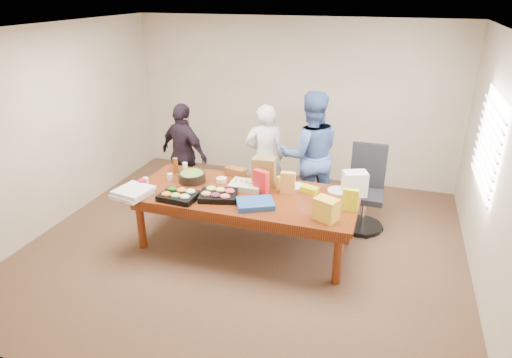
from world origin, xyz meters
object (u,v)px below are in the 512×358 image
(conference_table, at_px, (245,220))
(salad_bowl, at_px, (192,177))
(office_chair, at_px, (365,192))
(person_right, at_px, (310,155))
(sheet_cake, at_px, (246,185))
(person_center, at_px, (265,158))

(conference_table, height_order, salad_bowl, salad_bowl)
(conference_table, relative_size, salad_bowl, 7.75)
(office_chair, distance_m, person_right, 0.93)
(sheet_cake, bearing_deg, office_chair, 26.55)
(office_chair, bearing_deg, conference_table, -147.88)
(office_chair, height_order, salad_bowl, office_chair)
(person_right, bearing_deg, conference_table, 41.45)
(person_right, distance_m, salad_bowl, 1.70)
(person_center, xyz_separation_m, salad_bowl, (-0.71, -1.00, 0.01))
(person_center, relative_size, salad_bowl, 4.45)
(office_chair, height_order, person_right, person_right)
(office_chair, distance_m, sheet_cake, 1.64)
(conference_table, distance_m, office_chair, 1.69)
(person_center, distance_m, sheet_cake, 0.99)
(conference_table, xyz_separation_m, office_chair, (1.41, 0.91, 0.19))
(conference_table, relative_size, office_chair, 2.48)
(office_chair, height_order, sheet_cake, office_chair)
(conference_table, xyz_separation_m, person_center, (-0.08, 1.15, 0.43))
(person_center, distance_m, salad_bowl, 1.22)
(sheet_cake, bearing_deg, person_right, 57.08)
(office_chair, height_order, person_center, person_center)
(office_chair, bearing_deg, sheet_cake, -153.31)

